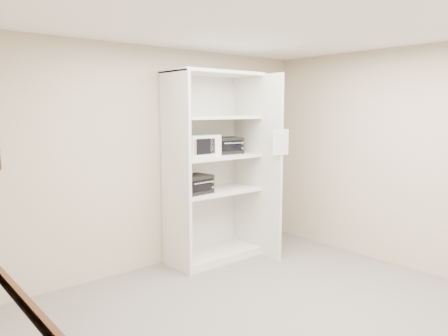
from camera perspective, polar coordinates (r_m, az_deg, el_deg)
floor at (r=4.34m, az=6.84°, el=-19.08°), size 4.50×4.00×0.01m
ceiling at (r=3.95m, az=7.49°, el=18.57°), size 4.50×4.00×0.01m
wall_back at (r=5.47m, az=-8.38°, el=1.29°), size 4.50×0.02×2.70m
wall_left at (r=2.77m, az=-26.69°, el=-5.62°), size 0.02×4.00×2.70m
wall_right at (r=5.77m, az=22.56°, el=1.11°), size 0.02×4.00×2.70m
shelving_unit at (r=5.64m, az=-0.97°, el=-0.69°), size 1.24×0.92×2.42m
microwave at (r=5.48m, az=-3.24°, el=2.97°), size 0.45×0.34×0.26m
toaster_oven_upper at (r=5.76m, az=0.33°, el=2.98°), size 0.41×0.33×0.22m
toaster_oven_lower at (r=5.39m, az=-3.97°, el=-2.14°), size 0.44×0.35×0.23m
paper_sign at (r=5.49m, az=7.43°, el=3.35°), size 0.25×0.03×0.31m
chair_rail at (r=2.90m, az=-25.71°, el=-14.28°), size 0.04×3.98×0.08m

